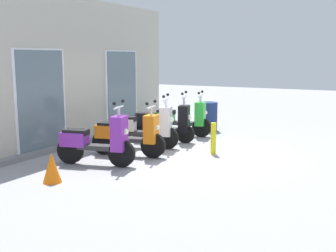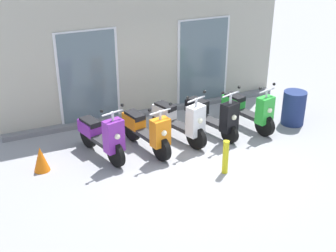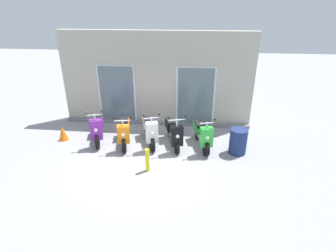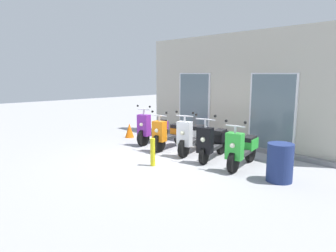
{
  "view_description": "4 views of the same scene",
  "coord_description": "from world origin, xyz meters",
  "px_view_note": "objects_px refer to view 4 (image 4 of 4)",
  "views": [
    {
      "loc": [
        -8.05,
        -4.14,
        2.12
      ],
      "look_at": [
        -0.06,
        0.28,
        0.59
      ],
      "focal_mm": 44.36,
      "sensor_mm": 36.0,
      "label": 1
    },
    {
      "loc": [
        -3.99,
        -7.25,
        4.69
      ],
      "look_at": [
        -0.44,
        0.51,
        0.63
      ],
      "focal_mm": 48.46,
      "sensor_mm": 36.0,
      "label": 2
    },
    {
      "loc": [
        1.49,
        -7.08,
        4.4
      ],
      "look_at": [
        0.67,
        0.79,
        0.75
      ],
      "focal_mm": 28.65,
      "sensor_mm": 36.0,
      "label": 3
    },
    {
      "loc": [
        6.06,
        -5.42,
        2.28
      ],
      "look_at": [
        -0.58,
        0.55,
        0.76
      ],
      "focal_mm": 33.17,
      "sensor_mm": 36.0,
      "label": 4
    }
  ],
  "objects_px": {
    "scooter_green": "(242,149)",
    "traffic_cone": "(129,130)",
    "curb_bollard": "(153,152)",
    "scooter_black": "(213,141)",
    "scooter_purple": "(152,128)",
    "scooter_orange": "(170,134)",
    "scooter_white": "(192,137)",
    "trash_bin": "(280,163)"
  },
  "relations": [
    {
      "from": "scooter_green",
      "to": "traffic_cone",
      "type": "distance_m",
      "value": 4.83
    },
    {
      "from": "curb_bollard",
      "to": "traffic_cone",
      "type": "relative_size",
      "value": 1.35
    },
    {
      "from": "scooter_black",
      "to": "traffic_cone",
      "type": "distance_m",
      "value": 3.88
    },
    {
      "from": "scooter_purple",
      "to": "traffic_cone",
      "type": "height_order",
      "value": "scooter_purple"
    },
    {
      "from": "scooter_purple",
      "to": "scooter_black",
      "type": "bearing_deg",
      "value": -1.03
    },
    {
      "from": "traffic_cone",
      "to": "scooter_green",
      "type": "bearing_deg",
      "value": -0.31
    },
    {
      "from": "scooter_orange",
      "to": "curb_bollard",
      "type": "xyz_separation_m",
      "value": [
        1.05,
        -1.52,
        -0.11
      ]
    },
    {
      "from": "scooter_black",
      "to": "traffic_cone",
      "type": "relative_size",
      "value": 3.01
    },
    {
      "from": "scooter_black",
      "to": "curb_bollard",
      "type": "distance_m",
      "value": 1.69
    },
    {
      "from": "scooter_white",
      "to": "scooter_purple",
      "type": "bearing_deg",
      "value": -179.71
    },
    {
      "from": "scooter_black",
      "to": "trash_bin",
      "type": "bearing_deg",
      "value": -7.47
    },
    {
      "from": "scooter_orange",
      "to": "curb_bollard",
      "type": "relative_size",
      "value": 2.37
    },
    {
      "from": "scooter_orange",
      "to": "scooter_black",
      "type": "bearing_deg",
      "value": 1.94
    },
    {
      "from": "scooter_purple",
      "to": "trash_bin",
      "type": "relative_size",
      "value": 1.93
    },
    {
      "from": "scooter_purple",
      "to": "traffic_cone",
      "type": "relative_size",
      "value": 3.06
    },
    {
      "from": "scooter_black",
      "to": "trash_bin",
      "type": "height_order",
      "value": "scooter_black"
    },
    {
      "from": "scooter_orange",
      "to": "traffic_cone",
      "type": "height_order",
      "value": "scooter_orange"
    },
    {
      "from": "scooter_green",
      "to": "traffic_cone",
      "type": "xyz_separation_m",
      "value": [
        -4.83,
        0.03,
        -0.2
      ]
    },
    {
      "from": "scooter_green",
      "to": "curb_bollard",
      "type": "bearing_deg",
      "value": -134.88
    },
    {
      "from": "scooter_purple",
      "to": "scooter_white",
      "type": "height_order",
      "value": "scooter_purple"
    },
    {
      "from": "scooter_purple",
      "to": "scooter_white",
      "type": "bearing_deg",
      "value": 0.29
    },
    {
      "from": "scooter_white",
      "to": "scooter_green",
      "type": "height_order",
      "value": "scooter_white"
    },
    {
      "from": "scooter_orange",
      "to": "trash_bin",
      "type": "relative_size",
      "value": 2.01
    },
    {
      "from": "scooter_green",
      "to": "traffic_cone",
      "type": "relative_size",
      "value": 3.1
    },
    {
      "from": "scooter_orange",
      "to": "trash_bin",
      "type": "distance_m",
      "value": 3.74
    },
    {
      "from": "scooter_orange",
      "to": "curb_bollard",
      "type": "height_order",
      "value": "scooter_orange"
    },
    {
      "from": "scooter_green",
      "to": "scooter_purple",
      "type": "bearing_deg",
      "value": 179.01
    },
    {
      "from": "scooter_purple",
      "to": "curb_bollard",
      "type": "distance_m",
      "value": 2.58
    },
    {
      "from": "trash_bin",
      "to": "traffic_cone",
      "type": "xyz_separation_m",
      "value": [
        -5.96,
        0.28,
        -0.15
      ]
    },
    {
      "from": "scooter_black",
      "to": "curb_bollard",
      "type": "height_order",
      "value": "scooter_black"
    },
    {
      "from": "curb_bollard",
      "to": "trash_bin",
      "type": "height_order",
      "value": "trash_bin"
    },
    {
      "from": "scooter_white",
      "to": "curb_bollard",
      "type": "height_order",
      "value": "scooter_white"
    },
    {
      "from": "trash_bin",
      "to": "scooter_green",
      "type": "bearing_deg",
      "value": 167.14
    },
    {
      "from": "scooter_orange",
      "to": "scooter_green",
      "type": "bearing_deg",
      "value": 0.91
    },
    {
      "from": "scooter_orange",
      "to": "scooter_white",
      "type": "height_order",
      "value": "scooter_white"
    },
    {
      "from": "trash_bin",
      "to": "traffic_cone",
      "type": "bearing_deg",
      "value": 177.27
    },
    {
      "from": "scooter_orange",
      "to": "scooter_green",
      "type": "distance_m",
      "value": 2.6
    },
    {
      "from": "scooter_black",
      "to": "scooter_green",
      "type": "distance_m",
      "value": 0.95
    },
    {
      "from": "scooter_white",
      "to": "scooter_green",
      "type": "xyz_separation_m",
      "value": [
        1.76,
        -0.07,
        -0.03
      ]
    },
    {
      "from": "scooter_black",
      "to": "scooter_green",
      "type": "relative_size",
      "value": 0.97
    },
    {
      "from": "scooter_white",
      "to": "trash_bin",
      "type": "relative_size",
      "value": 1.94
    },
    {
      "from": "scooter_green",
      "to": "curb_bollard",
      "type": "height_order",
      "value": "scooter_green"
    }
  ]
}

